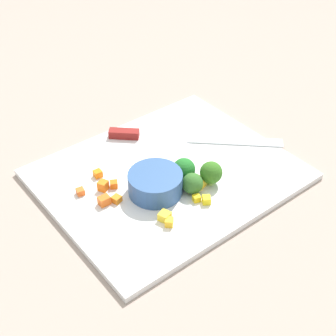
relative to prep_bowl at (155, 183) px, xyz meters
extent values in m
plane|color=#A28E82|center=(0.05, 0.03, -0.03)|extent=(4.00, 4.00, 0.00)
cube|color=white|center=(0.05, 0.03, -0.03)|extent=(0.46, 0.38, 0.01)
cylinder|color=#31558E|center=(0.00, 0.00, 0.00)|extent=(0.10, 0.10, 0.04)
cube|color=silver|center=(0.22, 0.02, -0.02)|extent=(0.16, 0.15, 0.00)
cube|color=maroon|center=(0.06, 0.18, -0.01)|extent=(0.06, 0.06, 0.02)
cube|color=orange|center=(-0.11, 0.08, -0.01)|extent=(0.02, 0.02, 0.01)
cube|color=orange|center=(-0.07, 0.06, -0.01)|extent=(0.02, 0.02, 0.02)
cube|color=orange|center=(-0.07, 0.02, -0.01)|extent=(0.02, 0.02, 0.01)
cube|color=orange|center=(-0.05, 0.06, -0.01)|extent=(0.02, 0.02, 0.01)
cube|color=orange|center=(-0.06, 0.10, -0.01)|extent=(0.02, 0.02, 0.01)
cube|color=orange|center=(-0.09, 0.03, -0.01)|extent=(0.02, 0.02, 0.02)
cube|color=yellow|center=(0.05, -0.08, -0.01)|extent=(0.02, 0.02, 0.01)
cube|color=yellow|center=(-0.03, -0.08, -0.01)|extent=(0.02, 0.02, 0.01)
cube|color=yellow|center=(0.07, -0.04, -0.01)|extent=(0.03, 0.02, 0.02)
cube|color=yellow|center=(-0.03, -0.07, -0.01)|extent=(0.02, 0.02, 0.02)
cube|color=yellow|center=(0.04, -0.07, -0.01)|extent=(0.02, 0.02, 0.01)
cylinder|color=#96C05B|center=(0.05, -0.04, -0.02)|extent=(0.01, 0.01, 0.01)
sphere|color=#356929|center=(0.05, -0.04, 0.00)|extent=(0.04, 0.04, 0.04)
cylinder|color=#96BE60|center=(0.09, -0.04, -0.01)|extent=(0.01, 0.01, 0.01)
sphere|color=#346C1F|center=(0.09, -0.04, 0.01)|extent=(0.04, 0.04, 0.04)
cylinder|color=#8BBC6D|center=(0.06, 0.00, -0.01)|extent=(0.01, 0.01, 0.01)
sphere|color=#227027|center=(0.06, 0.00, 0.00)|extent=(0.04, 0.04, 0.04)
camera|label=1|loc=(-0.39, -0.53, 0.57)|focal=51.63mm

